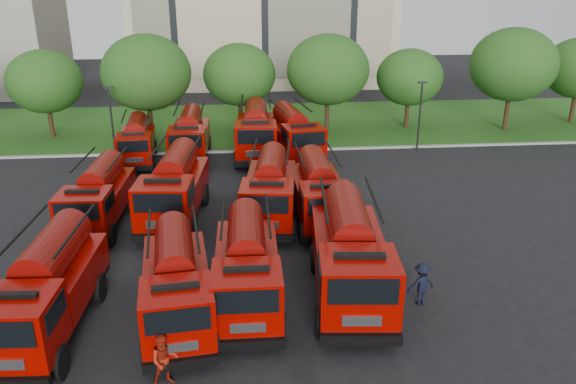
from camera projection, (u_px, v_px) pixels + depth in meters
name	position (u px, v px, depth m)	size (l,w,h in m)	color
ground	(271.00, 269.00, 24.87)	(140.00, 140.00, 0.00)	black
lawn	(252.00, 124.00, 49.01)	(70.00, 16.00, 0.12)	#1F4E15
curb	(256.00, 151.00, 41.48)	(70.00, 0.30, 0.14)	gray
tree_1	(45.00, 82.00, 43.25)	(5.71, 5.71, 6.98)	#382314
tree_2	(146.00, 73.00, 42.25)	(6.72, 6.72, 8.22)	#382314
tree_3	(239.00, 75.00, 45.41)	(5.88, 5.88, 7.19)	#382314
tree_4	(328.00, 70.00, 44.42)	(6.55, 6.55, 8.01)	#382314
tree_5	(410.00, 77.00, 46.25)	(5.46, 5.46, 6.68)	#382314
tree_6	(513.00, 65.00, 45.13)	(6.89, 6.89, 8.42)	#382314
lamp_post_0	(111.00, 119.00, 38.96)	(0.60, 0.25, 5.11)	black
lamp_post_1	(420.00, 112.00, 40.84)	(0.60, 0.25, 5.11)	black
fire_truck_0	(46.00, 288.00, 20.02)	(3.07, 7.64, 3.42)	black
fire_truck_1	(176.00, 282.00, 20.67)	(3.19, 7.18, 3.16)	black
fire_truck_2	(247.00, 266.00, 21.72)	(2.72, 7.17, 3.24)	black
fire_truck_3	(350.00, 254.00, 22.23)	(3.51, 8.23, 3.65)	black
fire_truck_4	(98.00, 196.00, 28.77)	(2.84, 7.08, 3.17)	black
fire_truck_5	(174.00, 187.00, 29.48)	(3.38, 7.98, 3.54)	black
fire_truck_6	(270.00, 189.00, 29.42)	(3.41, 7.63, 3.36)	black
fire_truck_7	(319.00, 191.00, 29.23)	(2.70, 7.23, 3.28)	black
fire_truck_8	(137.00, 141.00, 38.77)	(2.85, 6.69, 2.97)	black
fire_truck_9	(190.00, 136.00, 39.44)	(2.69, 7.25, 3.29)	black
fire_truck_10	(256.00, 131.00, 39.91)	(3.20, 8.08, 3.63)	black
fire_truck_11	(294.00, 134.00, 39.56)	(3.73, 7.86, 3.44)	black
firefighter_1	(167.00, 383.00, 17.88)	(0.88, 0.48, 1.81)	maroon
firefighter_2	(353.00, 314.00, 21.59)	(1.03, 0.58, 1.75)	black
firefighter_3	(420.00, 303.00, 22.28)	(1.14, 0.59, 1.76)	black
firefighter_4	(172.00, 250.00, 26.61)	(0.86, 0.56, 1.75)	black
firefighter_5	(324.00, 218.00, 30.14)	(1.44, 0.62, 1.55)	maroon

